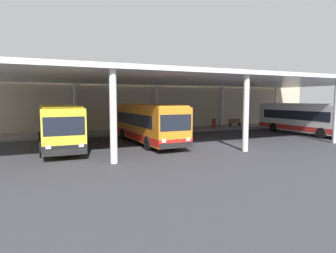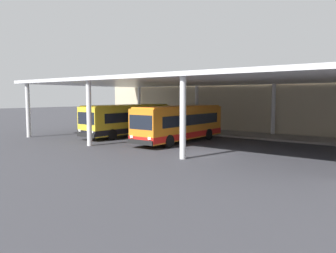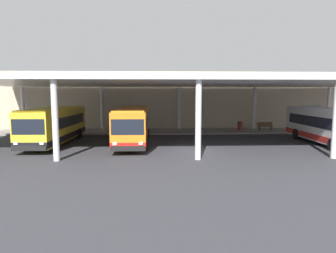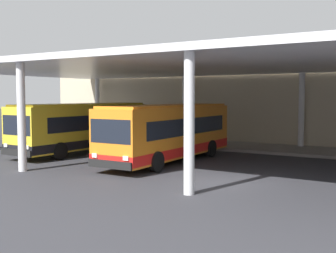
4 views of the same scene
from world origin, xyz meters
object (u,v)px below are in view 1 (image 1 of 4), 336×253
bus_middle_bay (303,118)px  bench_waiting (235,122)px  banner_sign (273,111)px  trash_bin (214,123)px  bus_second_bay (147,123)px  bus_nearest_bay (59,126)px

bus_middle_bay → bench_waiting: bus_middle_bay is taller
bench_waiting → banner_sign: size_ratio=0.56×
trash_bin → banner_sign: 8.65m
bench_waiting → trash_bin: 2.98m
bus_middle_bay → trash_bin: (-4.92, 8.97, -0.98)m
bus_second_bay → bench_waiting: 16.85m
bus_second_bay → trash_bin: bearing=34.3°
bus_nearest_bay → bus_middle_bay: (23.62, -1.27, 0.00)m
bus_second_bay → bus_nearest_bay: bearing=176.6°
trash_bin → bus_nearest_bay: bearing=-157.6°
bench_waiting → trash_bin: bearing=176.2°
bus_second_bay → bus_middle_bay: 16.82m
banner_sign → bus_nearest_bay: bearing=-166.3°
bus_second_bay → trash_bin: bus_second_bay is taller
bench_waiting → bus_second_bay: bearing=-152.0°
bus_middle_bay → trash_bin: 10.28m
banner_sign → bench_waiting: bearing=171.0°
trash_bin → bench_waiting: bearing=-3.8°
bus_second_bay → bus_middle_bay: (16.80, -0.87, 0.00)m
bus_middle_bay → bench_waiting: 9.04m
trash_bin → banner_sign: banner_sign is taller
bus_nearest_bay → bench_waiting: bearing=19.1°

